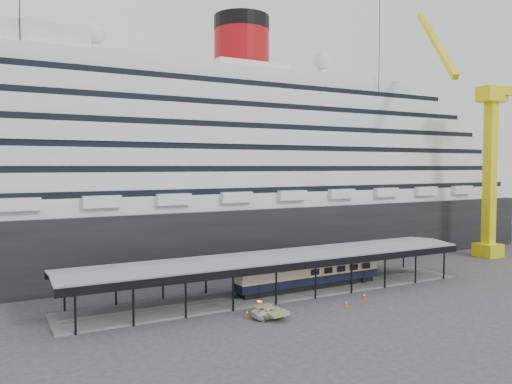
# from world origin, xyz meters

# --- Properties ---
(ground) EXTENTS (200.00, 200.00, 0.00)m
(ground) POSITION_xyz_m (0.00, 0.00, 0.00)
(ground) COLOR #353537
(ground) RESTS_ON ground
(cruise_ship) EXTENTS (130.00, 30.00, 43.90)m
(cruise_ship) POSITION_xyz_m (0.05, 32.00, 18.35)
(cruise_ship) COLOR black
(cruise_ship) RESTS_ON ground
(platform_canopy) EXTENTS (56.00, 9.18, 5.30)m
(platform_canopy) POSITION_xyz_m (0.00, 5.00, 2.36)
(platform_canopy) COLOR slate
(platform_canopy) RESTS_ON ground
(crane_yellow) EXTENTS (23.83, 18.78, 47.60)m
(crane_yellow) POSITION_xyz_m (47.06, 10.54, 19.96)
(crane_yellow) COLOR yellow
(crane_yellow) RESTS_ON ground
(port_truck) EXTENTS (4.50, 2.21, 1.23)m
(port_truck) POSITION_xyz_m (-6.06, -3.35, 0.61)
(port_truck) COLOR silver
(port_truck) RESTS_ON ground
(pullman_carriage) EXTENTS (22.04, 3.47, 21.56)m
(pullman_carriage) POSITION_xyz_m (4.67, 5.00, 2.62)
(pullman_carriage) COLOR black
(pullman_carriage) RESTS_ON ground
(traffic_cone_left) EXTENTS (0.46, 0.46, 0.73)m
(traffic_cone_left) POSITION_xyz_m (-8.17, -1.65, 0.36)
(traffic_cone_left) COLOR #F8620D
(traffic_cone_left) RESTS_ON ground
(traffic_cone_mid) EXTENTS (0.36, 0.36, 0.70)m
(traffic_cone_mid) POSITION_xyz_m (4.10, -3.71, 0.35)
(traffic_cone_mid) COLOR #EE430D
(traffic_cone_mid) RESTS_ON ground
(traffic_cone_right) EXTENTS (0.47, 0.47, 0.84)m
(traffic_cone_right) POSITION_xyz_m (8.17, -2.18, 0.42)
(traffic_cone_right) COLOR red
(traffic_cone_right) RESTS_ON ground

